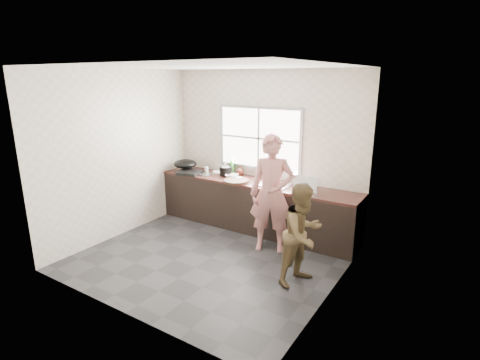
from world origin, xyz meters
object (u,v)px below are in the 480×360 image
Objects in this scene: pot_lid_left at (189,171)px; dish_rack at (307,183)px; bowl_held at (274,187)px; wok at (185,164)px; bowl_crabs at (273,185)px; black_pot at (226,171)px; glass_jar at (207,169)px; bottle_brown_tall at (226,169)px; plate_food at (219,172)px; bottle_green at (231,166)px; pot_lid_right at (206,174)px; bowl_mince at (232,176)px; burner at (189,173)px; bottle_brown_short at (240,171)px; woman at (272,198)px; person_side at (303,234)px; cutting_board at (236,181)px.

dish_rack is at bearing -0.58° from pot_lid_left.
wok is at bearing 176.12° from bowl_held.
bowl_crabs is at bearing 125.23° from bowl_held.
glass_jar is (-0.44, 0.01, -0.03)m from black_pot.
wok is at bearing -169.23° from black_pot.
bottle_brown_tall is 0.42× the size of wok.
bowl_crabs is 0.90× the size of black_pot.
bowl_crabs reaches higher than pot_lid_left.
bottle_green is at bearing 8.95° from plate_food.
bottle_brown_tall reaches higher than glass_jar.
glass_jar is at bearing -170.59° from bottle_brown_tall.
bottle_green reaches higher than glass_jar.
wok reaches higher than pot_lid_right.
bowl_mince is at bearing 170.88° from bowl_crabs.
burner is at bearing -155.05° from black_pot.
bottle_brown_tall is 0.47× the size of dish_rack.
bottle_brown_tall is at bearing 121.22° from black_pot.
bowl_crabs is at bearing -14.57° from plate_food.
wok is at bearing -156.62° from glass_jar.
bottle_green is at bearing 180.00° from bottle_brown_short.
woman is 2.14m from wok.
bottle_green reaches higher than dish_rack.
bottle_brown_short reaches higher than bowl_mince.
bottle_brown_short reaches higher than bowl_held.
person_side is 2.84m from burner.
black_pot is 0.75m from pot_lid_left.
black_pot is at bearing -96.06° from bottle_green.
dish_rack is at bearing -12.66° from bottle_brown_short.
bowl_crabs is 1.28× the size of bottle_brown_short.
woman is 5.70× the size of bottle_green.
black_pot reaches higher than bottle_brown_short.
cutting_board is 1.11× the size of dish_rack.
plate_food is 0.56× the size of wok.
woman is 1.32m from bottle_brown_short.
glass_jar is (-1.51, 0.23, 0.02)m from bowl_crabs.
bottle_brown_tall is (-1.17, 0.36, 0.06)m from bowl_held.
bowl_mince reaches higher than burner.
bottle_green is at bearing 161.54° from dish_rack.
pot_lid_left is (-0.69, -0.21, -0.08)m from bottle_brown_tall.
woman is at bearing -26.58° from plate_food.
dish_rack is at bearing -4.74° from glass_jar.
bottle_brown_short is at bearing 28.22° from burner.
bowl_mince is 0.92m from pot_lid_left.
bottle_green is at bearing 160.45° from bowl_crabs.
cutting_board is 1.74× the size of pot_lid_left.
dish_rack is 2.36m from pot_lid_left.
cutting_board is at bearing -19.03° from glass_jar.
pot_lid_right is at bearing 83.08° from person_side.
pot_lid_left is at bearing -153.40° from plate_food.
woman is 4.29× the size of dish_rack.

